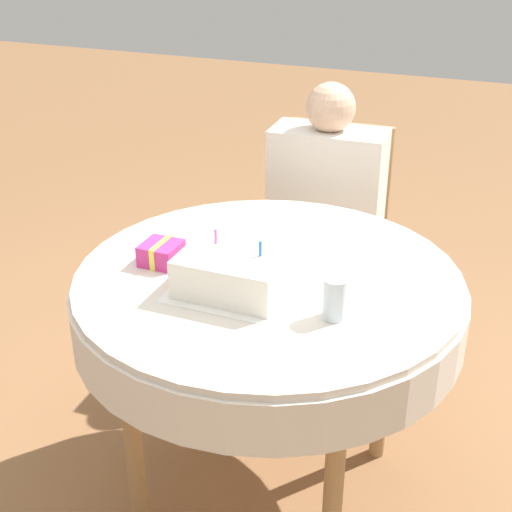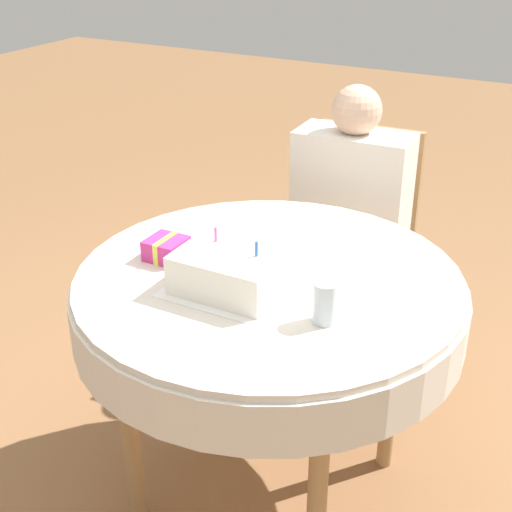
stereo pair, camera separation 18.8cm
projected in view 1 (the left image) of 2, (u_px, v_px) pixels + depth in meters
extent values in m
plane|color=#8C603D|center=(266.00, 488.00, 2.27)|extent=(12.00, 12.00, 0.00)
cylinder|color=silver|center=(268.00, 277.00, 1.93)|extent=(1.05, 1.05, 0.02)
cylinder|color=silver|center=(268.00, 303.00, 1.96)|extent=(1.07, 1.07, 0.14)
cylinder|color=#A37A4C|center=(132.00, 429.00, 1.96)|extent=(0.05, 0.05, 0.76)
cylinder|color=#A37A4C|center=(334.00, 486.00, 1.77)|extent=(0.05, 0.05, 0.76)
cylinder|color=#A37A4C|center=(219.00, 324.00, 2.44)|extent=(0.05, 0.05, 0.76)
cylinder|color=#A37A4C|center=(385.00, 361.00, 2.25)|extent=(0.05, 0.05, 0.76)
cube|color=#A37A4C|center=(324.00, 255.00, 2.78)|extent=(0.47, 0.47, 0.04)
cube|color=#A37A4C|center=(340.00, 178.00, 2.85)|extent=(0.41, 0.05, 0.45)
cylinder|color=#A37A4C|center=(258.00, 321.00, 2.77)|extent=(0.04, 0.04, 0.42)
cylinder|color=#A37A4C|center=(359.00, 340.00, 2.66)|extent=(0.04, 0.04, 0.42)
cylinder|color=#A37A4C|center=(289.00, 275.00, 3.11)|extent=(0.04, 0.04, 0.42)
cylinder|color=#A37A4C|center=(379.00, 290.00, 2.99)|extent=(0.04, 0.04, 0.42)
cylinder|color=#DBB293|center=(286.00, 315.00, 2.78)|extent=(0.09, 0.09, 0.45)
cylinder|color=#DBB293|center=(338.00, 325.00, 2.72)|extent=(0.09, 0.09, 0.45)
cube|color=silver|center=(327.00, 193.00, 2.66)|extent=(0.42, 0.22, 0.49)
sphere|color=#DBB293|center=(331.00, 108.00, 2.52)|extent=(0.18, 0.18, 0.18)
cube|color=white|center=(238.00, 285.00, 1.87)|extent=(0.32, 0.32, 0.00)
cube|color=white|center=(238.00, 267.00, 1.84)|extent=(0.27, 0.27, 0.10)
cylinder|color=blue|center=(260.00, 249.00, 1.78)|extent=(0.01, 0.01, 0.04)
cylinder|color=#D166B2|center=(216.00, 236.00, 1.84)|extent=(0.01, 0.01, 0.04)
cylinder|color=silver|center=(335.00, 298.00, 1.70)|extent=(0.06, 0.06, 0.11)
cube|color=#D13384|center=(161.00, 253.00, 1.97)|extent=(0.10, 0.10, 0.06)
cube|color=#EAE54C|center=(161.00, 253.00, 1.97)|extent=(0.02, 0.11, 0.07)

